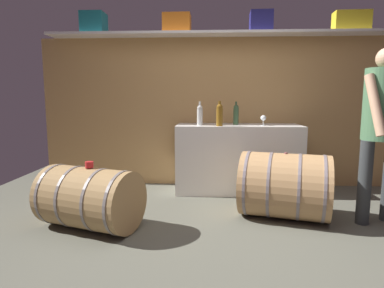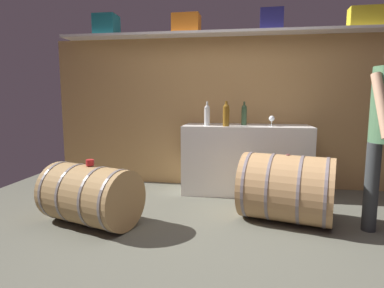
# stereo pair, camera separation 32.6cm
# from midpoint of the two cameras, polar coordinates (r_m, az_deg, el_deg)

# --- Properties ---
(ground_plane) EXTENTS (6.07, 7.25, 0.02)m
(ground_plane) POSITION_cam_midpoint_polar(r_m,az_deg,el_deg) (3.27, 7.82, -14.01)
(ground_plane) COLOR #5A5A4D
(back_wall_panel) EXTENTS (4.87, 0.10, 2.02)m
(back_wall_panel) POSITION_cam_midpoint_polar(r_m,az_deg,el_deg) (4.56, 8.36, 5.38)
(back_wall_panel) COLOR tan
(back_wall_panel) RESTS_ON ground
(high_shelf_board) EXTENTS (4.48, 0.40, 0.03)m
(high_shelf_board) POSITION_cam_midpoint_polar(r_m,az_deg,el_deg) (4.48, 8.63, 18.51)
(high_shelf_board) COLOR silver
(high_shelf_board) RESTS_ON back_wall_panel
(toolcase_teal) EXTENTS (0.30, 0.28, 0.27)m
(toolcase_teal) POSITION_cam_midpoint_polar(r_m,az_deg,el_deg) (4.81, -12.74, 19.52)
(toolcase_teal) COLOR #1D7983
(toolcase_teal) RESTS_ON high_shelf_board
(toolcase_orange) EXTENTS (0.36, 0.26, 0.24)m
(toolcase_orange) POSITION_cam_midpoint_polar(r_m,az_deg,el_deg) (4.54, 1.19, 20.21)
(toolcase_orange) COLOR orange
(toolcase_orange) RESTS_ON high_shelf_board
(toolcase_navy) EXTENTS (0.29, 0.29, 0.26)m
(toolcase_navy) POSITION_cam_midpoint_polar(r_m,az_deg,el_deg) (4.54, 15.83, 20.05)
(toolcase_navy) COLOR navy
(toolcase_navy) RESTS_ON high_shelf_board
(toolcase_yellow) EXTENTS (0.44, 0.22, 0.25)m
(toolcase_yellow) POSITION_cam_midpoint_polar(r_m,az_deg,el_deg) (4.80, 30.19, 18.54)
(toolcase_yellow) COLOR yellow
(toolcase_yellow) RESTS_ON high_shelf_board
(work_cabinet) EXTENTS (1.58, 0.60, 0.87)m
(work_cabinet) POSITION_cam_midpoint_polar(r_m,az_deg,el_deg) (4.27, 11.52, -2.62)
(work_cabinet) COLOR white
(work_cabinet) RESTS_ON ground
(wine_bottle_clear) EXTENTS (0.07, 0.07, 0.30)m
(wine_bottle_clear) POSITION_cam_midpoint_polar(r_m,az_deg,el_deg) (4.13, 4.91, 5.11)
(wine_bottle_clear) COLOR #B9BAB7
(wine_bottle_clear) RESTS_ON work_cabinet
(wine_bottle_amber) EXTENTS (0.08, 0.08, 0.30)m
(wine_bottle_amber) POSITION_cam_midpoint_polar(r_m,az_deg,el_deg) (4.01, 8.38, 5.10)
(wine_bottle_amber) COLOR brown
(wine_bottle_amber) RESTS_ON work_cabinet
(wine_bottle_green) EXTENTS (0.07, 0.07, 0.30)m
(wine_bottle_green) POSITION_cam_midpoint_polar(r_m,az_deg,el_deg) (4.21, 11.28, 5.06)
(wine_bottle_green) COLOR #354F33
(wine_bottle_green) RESTS_ON work_cabinet
(wine_glass) EXTENTS (0.07, 0.07, 0.13)m
(wine_glass) POSITION_cam_midpoint_polar(r_m,az_deg,el_deg) (4.15, 15.94, 4.20)
(wine_glass) COLOR white
(wine_glass) RESTS_ON work_cabinet
(wine_barrel_near) EXTENTS (1.03, 0.83, 0.59)m
(wine_barrel_near) POSITION_cam_midpoint_polar(r_m,az_deg,el_deg) (3.27, -14.57, -8.63)
(wine_barrel_near) COLOR #9F7B4D
(wine_barrel_near) RESTS_ON ground
(wine_barrel_far) EXTENTS (1.01, 0.87, 0.67)m
(wine_barrel_far) POSITION_cam_midpoint_polar(r_m,az_deg,el_deg) (3.42, 18.85, -7.34)
(wine_barrel_far) COLOR tan
(wine_barrel_far) RESTS_ON ground
(tasting_cup) EXTENTS (0.07, 0.07, 0.06)m
(tasting_cup) POSITION_cam_midpoint_polar(r_m,az_deg,el_deg) (3.20, -14.63, -3.17)
(tasting_cup) COLOR red
(tasting_cup) RESTS_ON wine_barrel_near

